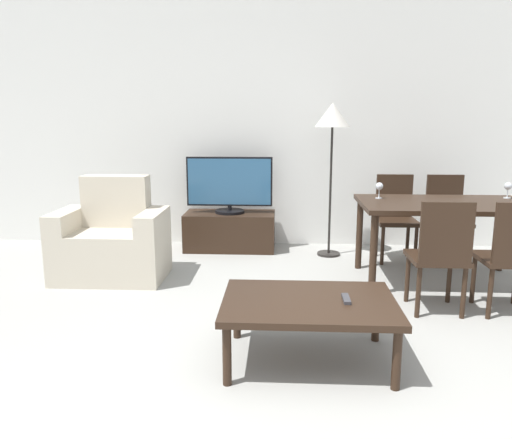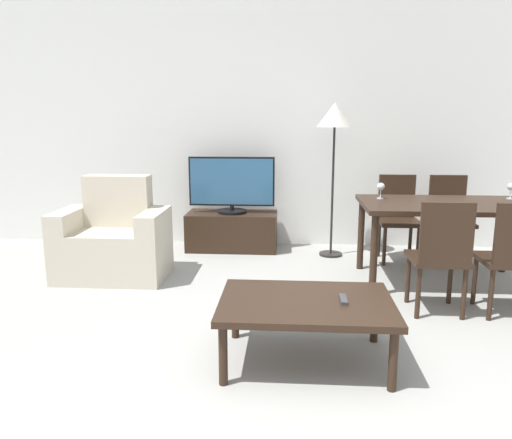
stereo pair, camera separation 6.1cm
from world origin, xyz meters
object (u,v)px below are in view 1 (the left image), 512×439
at_px(armchair, 112,242).
at_px(tv, 229,185).
at_px(dining_chair_near, 440,252).
at_px(dining_chair_near_right, 512,253).
at_px(coffee_table, 309,306).
at_px(floor_lamp, 332,123).
at_px(dining_table, 445,211).
at_px(remote_primary, 346,299).
at_px(wine_glass_center, 379,187).
at_px(tv_stand, 230,231).
at_px(dining_chair_far, 446,214).
at_px(wine_glass_left, 508,187).
at_px(dining_chair_far_left, 395,213).

relative_size(armchair, tv, 1.03).
bearing_deg(dining_chair_near, dining_chair_near_right, 0.00).
xyz_separation_m(coffee_table, floor_lamp, (0.34, 2.38, 1.04)).
distance_m(dining_table, remote_primary, 1.87).
distance_m(dining_chair_near, floor_lamp, 1.94).
xyz_separation_m(armchair, coffee_table, (1.71, -1.52, 0.02)).
relative_size(armchair, wine_glass_center, 6.61).
xyz_separation_m(tv_stand, wine_glass_center, (1.45, -0.86, 0.62)).
xyz_separation_m(armchair, dining_chair_near, (2.70, -0.73, 0.15)).
relative_size(dining_chair_far, wine_glass_center, 5.92).
bearing_deg(wine_glass_center, wine_glass_left, 3.40).
relative_size(dining_table, floor_lamp, 0.92).
bearing_deg(remote_primary, tv_stand, 110.43).
xyz_separation_m(armchair, tv_stand, (0.97, 1.05, -0.12)).
height_order(dining_chair_far_left, wine_glass_center, wine_glass_center).
bearing_deg(armchair, dining_chair_near, -15.12).
height_order(tv_stand, tv, tv).
height_order(tv, floor_lamp, floor_lamp).
height_order(dining_chair_far_left, wine_glass_left, wine_glass_left).
relative_size(dining_table, dining_chair_far_left, 1.69).
relative_size(dining_table, remote_primary, 9.73).
xyz_separation_m(tv, dining_chair_near, (1.73, -1.77, -0.24)).
relative_size(tv_stand, dining_chair_far, 1.14).
height_order(dining_chair_far, dining_chair_near_right, same).
bearing_deg(tv, floor_lamp, -9.83).
relative_size(armchair, tv_stand, 0.98).
xyz_separation_m(dining_chair_far, dining_chair_near_right, (0.00, -1.49, 0.00)).
bearing_deg(wine_glass_left, armchair, -175.89).
bearing_deg(remote_primary, wine_glass_center, 73.97).
xyz_separation_m(dining_table, remote_primary, (-1.03, -1.54, -0.25)).
bearing_deg(tv, remote_primary, -69.55).
bearing_deg(dining_chair_near_right, coffee_table, -152.21).
height_order(dining_chair_near, floor_lamp, floor_lamp).
xyz_separation_m(tv_stand, remote_primary, (0.96, -2.57, 0.19)).
xyz_separation_m(tv, wine_glass_left, (2.61, -0.79, 0.11)).
height_order(dining_chair_near, dining_chair_far, same).
xyz_separation_m(tv, dining_table, (1.99, -1.03, -0.07)).
bearing_deg(remote_primary, dining_chair_far_left, 71.18).
bearing_deg(floor_lamp, coffee_table, -98.02).
bearing_deg(wine_glass_left, dining_chair_near, -131.56).
relative_size(coffee_table, dining_chair_far, 1.18).
relative_size(dining_chair_far_left, remote_primary, 5.76).
distance_m(armchair, dining_table, 2.97).
relative_size(coffee_table, dining_chair_near, 1.18).
bearing_deg(dining_table, coffee_table, -129.08).
distance_m(dining_chair_far, dining_chair_near_right, 1.49).
xyz_separation_m(dining_chair_near_right, wine_glass_center, (-0.80, 0.92, 0.35)).
distance_m(tv, dining_chair_far, 2.27).
bearing_deg(wine_glass_left, dining_chair_far, 125.78).
bearing_deg(dining_chair_near, wine_glass_center, 107.35).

